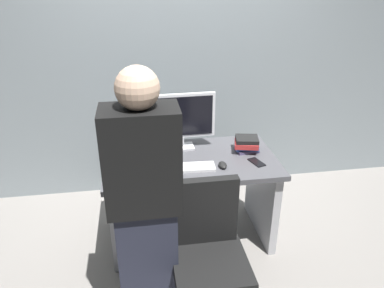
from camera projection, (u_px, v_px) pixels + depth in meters
ground_plane at (191, 235)px, 3.13m from camera, size 9.00×9.00×0.00m
wall_back at (175, 37)px, 3.30m from camera, size 6.40×0.10×3.00m
desk at (191, 185)px, 2.92m from camera, size 1.31×0.74×0.73m
office_chair at (209, 263)px, 2.24m from camera, size 0.52×0.52×0.94m
person_at_desk at (145, 208)px, 2.05m from camera, size 0.40×0.24×1.64m
monitor at (181, 118)px, 2.89m from camera, size 0.54×0.15×0.46m
keyboard at (185, 168)px, 2.68m from camera, size 0.44×0.15×0.02m
mouse at (223, 165)px, 2.70m from camera, size 0.06×0.10×0.03m
cup_near_keyboard at (143, 168)px, 2.60m from camera, size 0.07×0.07×0.10m
cup_by_monitor at (130, 147)px, 2.90m from camera, size 0.08×0.08×0.09m
book_stack at (247, 144)px, 2.92m from camera, size 0.21×0.19×0.12m
cell_phone at (257, 162)px, 2.77m from camera, size 0.11×0.16×0.01m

